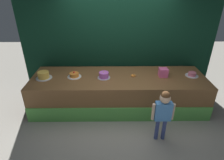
# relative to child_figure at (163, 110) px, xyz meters

# --- Properties ---
(ground_plane) EXTENTS (12.00, 12.00, 0.00)m
(ground_plane) POSITION_rel_child_figure_xyz_m (-0.73, 0.51, -0.67)
(ground_plane) COLOR gray
(stage_platform) EXTENTS (3.86, 1.18, 0.76)m
(stage_platform) POSITION_rel_child_figure_xyz_m (-0.73, 1.09, -0.29)
(stage_platform) COLOR brown
(stage_platform) RESTS_ON ground_plane
(curtain_backdrop) EXTENTS (4.62, 0.08, 2.93)m
(curtain_backdrop) POSITION_rel_child_figure_xyz_m (-0.73, 1.78, 0.80)
(curtain_backdrop) COLOR black
(curtain_backdrop) RESTS_ON ground_plane
(child_figure) EXTENTS (0.40, 0.18, 1.03)m
(child_figure) POSITION_rel_child_figure_xyz_m (0.00, 0.00, 0.00)
(child_figure) COLOR #3F4C8C
(child_figure) RESTS_ON ground_plane
(pink_box) EXTENTS (0.19, 0.18, 0.19)m
(pink_box) POSITION_rel_child_figure_xyz_m (0.25, 1.11, 0.19)
(pink_box) COLOR pink
(pink_box) RESTS_ON stage_platform
(donut) EXTENTS (0.11, 0.11, 0.03)m
(donut) POSITION_rel_child_figure_xyz_m (-0.40, 1.12, 0.11)
(donut) COLOR orange
(donut) RESTS_ON stage_platform
(cake_far_left) EXTENTS (0.35, 0.35, 0.15)m
(cake_far_left) POSITION_rel_child_figure_xyz_m (-2.37, 1.04, 0.17)
(cake_far_left) COLOR silver
(cake_far_left) RESTS_ON stage_platform
(cake_center_left) EXTENTS (0.31, 0.31, 0.13)m
(cake_center_left) POSITION_rel_child_figure_xyz_m (-1.72, 1.10, 0.14)
(cake_center_left) COLOR white
(cake_center_left) RESTS_ON stage_platform
(cake_center_right) EXTENTS (0.28, 0.28, 0.17)m
(cake_center_right) POSITION_rel_child_figure_xyz_m (-1.06, 1.05, 0.16)
(cake_center_right) COLOR silver
(cake_center_right) RESTS_ON stage_platform
(cake_far_right) EXTENTS (0.29, 0.29, 0.09)m
(cake_far_right) POSITION_rel_child_figure_xyz_m (0.91, 1.12, 0.13)
(cake_far_right) COLOR silver
(cake_far_right) RESTS_ON stage_platform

